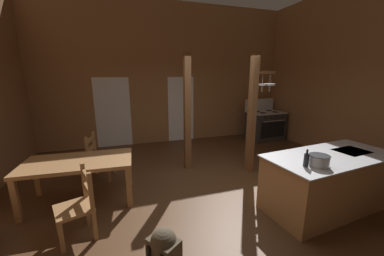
{
  "coord_description": "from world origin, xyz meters",
  "views": [
    {
      "loc": [
        -1.5,
        -3.36,
        2.13
      ],
      "look_at": [
        -0.11,
        0.91,
        1.04
      ],
      "focal_mm": 20.84,
      "sensor_mm": 36.0,
      "label": 1
    }
  ],
  "objects_px": {
    "stove_range": "(265,125)",
    "mixing_bowl_on_counter": "(319,157)",
    "backpack": "(164,253)",
    "bottle_tall_on_counter": "(306,160)",
    "kitchen_island": "(328,181)",
    "ladderback_chair_by_post": "(99,158)",
    "ladderback_chair_near_window": "(78,206)",
    "stockpot_on_counter": "(319,160)",
    "dining_table": "(79,165)"
  },
  "relations": [
    {
      "from": "stove_range",
      "to": "mixing_bowl_on_counter",
      "type": "distance_m",
      "value": 4.18
    },
    {
      "from": "backpack",
      "to": "bottle_tall_on_counter",
      "type": "distance_m",
      "value": 2.16
    },
    {
      "from": "kitchen_island",
      "to": "backpack",
      "type": "distance_m",
      "value": 2.84
    },
    {
      "from": "ladderback_chair_by_post",
      "to": "backpack",
      "type": "height_order",
      "value": "ladderback_chair_by_post"
    },
    {
      "from": "ladderback_chair_near_window",
      "to": "stockpot_on_counter",
      "type": "xyz_separation_m",
      "value": [
        3.16,
        -0.75,
        0.53
      ]
    },
    {
      "from": "bottle_tall_on_counter",
      "to": "stockpot_on_counter",
      "type": "bearing_deg",
      "value": -11.83
    },
    {
      "from": "stockpot_on_counter",
      "to": "stove_range",
      "type": "bearing_deg",
      "value": 62.93
    },
    {
      "from": "dining_table",
      "to": "backpack",
      "type": "height_order",
      "value": "dining_table"
    },
    {
      "from": "kitchen_island",
      "to": "ladderback_chair_by_post",
      "type": "distance_m",
      "value": 4.26
    },
    {
      "from": "stove_range",
      "to": "ladderback_chair_near_window",
      "type": "xyz_separation_m",
      "value": [
        -5.18,
        -3.2,
        -0.03
      ]
    },
    {
      "from": "kitchen_island",
      "to": "mixing_bowl_on_counter",
      "type": "height_order",
      "value": "mixing_bowl_on_counter"
    },
    {
      "from": "ladderback_chair_near_window",
      "to": "backpack",
      "type": "relative_size",
      "value": 1.59
    },
    {
      "from": "dining_table",
      "to": "mixing_bowl_on_counter",
      "type": "distance_m",
      "value": 3.82
    },
    {
      "from": "dining_table",
      "to": "mixing_bowl_on_counter",
      "type": "bearing_deg",
      "value": -23.08
    },
    {
      "from": "dining_table",
      "to": "backpack",
      "type": "bearing_deg",
      "value": -61.49
    },
    {
      "from": "ladderback_chair_by_post",
      "to": "stockpot_on_counter",
      "type": "relative_size",
      "value": 2.81
    },
    {
      "from": "ladderback_chair_by_post",
      "to": "ladderback_chair_near_window",
      "type": "bearing_deg",
      "value": -93.98
    },
    {
      "from": "ladderback_chair_by_post",
      "to": "stockpot_on_counter",
      "type": "distance_m",
      "value": 3.99
    },
    {
      "from": "mixing_bowl_on_counter",
      "to": "backpack",
      "type": "bearing_deg",
      "value": -169.76
    },
    {
      "from": "stockpot_on_counter",
      "to": "bottle_tall_on_counter",
      "type": "height_order",
      "value": "bottle_tall_on_counter"
    },
    {
      "from": "mixing_bowl_on_counter",
      "to": "bottle_tall_on_counter",
      "type": "height_order",
      "value": "bottle_tall_on_counter"
    },
    {
      "from": "stockpot_on_counter",
      "to": "bottle_tall_on_counter",
      "type": "relative_size",
      "value": 1.38
    },
    {
      "from": "dining_table",
      "to": "stove_range",
      "type": "bearing_deg",
      "value": 23.12
    },
    {
      "from": "mixing_bowl_on_counter",
      "to": "ladderback_chair_near_window",
      "type": "bearing_deg",
      "value": 170.89
    },
    {
      "from": "kitchen_island",
      "to": "dining_table",
      "type": "bearing_deg",
      "value": 159.56
    },
    {
      "from": "ladderback_chair_by_post",
      "to": "bottle_tall_on_counter",
      "type": "height_order",
      "value": "bottle_tall_on_counter"
    },
    {
      "from": "ladderback_chair_by_post",
      "to": "backpack",
      "type": "bearing_deg",
      "value": -73.52
    },
    {
      "from": "ladderback_chair_by_post",
      "to": "mixing_bowl_on_counter",
      "type": "relative_size",
      "value": 5.82
    },
    {
      "from": "stockpot_on_counter",
      "to": "mixing_bowl_on_counter",
      "type": "distance_m",
      "value": 0.32
    },
    {
      "from": "stove_range",
      "to": "stockpot_on_counter",
      "type": "relative_size",
      "value": 3.9
    },
    {
      "from": "dining_table",
      "to": "kitchen_island",
      "type": "bearing_deg",
      "value": -20.44
    },
    {
      "from": "ladderback_chair_by_post",
      "to": "bottle_tall_on_counter",
      "type": "xyz_separation_m",
      "value": [
        2.85,
        -2.5,
        0.55
      ]
    },
    {
      "from": "dining_table",
      "to": "stockpot_on_counter",
      "type": "relative_size",
      "value": 5.16
    },
    {
      "from": "backpack",
      "to": "stockpot_on_counter",
      "type": "distance_m",
      "value": 2.32
    },
    {
      "from": "stockpot_on_counter",
      "to": "bottle_tall_on_counter",
      "type": "bearing_deg",
      "value": 168.17
    },
    {
      "from": "ladderback_chair_by_post",
      "to": "stove_range",
      "type": "bearing_deg",
      "value": 15.69
    },
    {
      "from": "dining_table",
      "to": "stockpot_on_counter",
      "type": "height_order",
      "value": "stockpot_on_counter"
    },
    {
      "from": "ladderback_chair_near_window",
      "to": "ladderback_chair_by_post",
      "type": "distance_m",
      "value": 1.79
    },
    {
      "from": "dining_table",
      "to": "ladderback_chair_by_post",
      "type": "height_order",
      "value": "ladderback_chair_by_post"
    },
    {
      "from": "stove_range",
      "to": "backpack",
      "type": "xyz_separation_m",
      "value": [
        -4.24,
        -4.19,
        -0.17
      ]
    },
    {
      "from": "stove_range",
      "to": "mixing_bowl_on_counter",
      "type": "xyz_separation_m",
      "value": [
        -1.79,
        -3.75,
        0.45
      ]
    },
    {
      "from": "bottle_tall_on_counter",
      "to": "backpack",
      "type": "bearing_deg",
      "value": -172.34
    },
    {
      "from": "mixing_bowl_on_counter",
      "to": "stove_range",
      "type": "bearing_deg",
      "value": 64.53
    },
    {
      "from": "ladderback_chair_near_window",
      "to": "backpack",
      "type": "xyz_separation_m",
      "value": [
        0.94,
        -0.99,
        -0.14
      ]
    },
    {
      "from": "dining_table",
      "to": "mixing_bowl_on_counter",
      "type": "xyz_separation_m",
      "value": [
        3.5,
        -1.49,
        0.28
      ]
    },
    {
      "from": "stove_range",
      "to": "ladderback_chair_near_window",
      "type": "relative_size",
      "value": 1.39
    },
    {
      "from": "stove_range",
      "to": "ladderback_chair_near_window",
      "type": "height_order",
      "value": "stove_range"
    },
    {
      "from": "backpack",
      "to": "bottle_tall_on_counter",
      "type": "xyz_separation_m",
      "value": [
        2.03,
        0.27,
        0.68
      ]
    },
    {
      "from": "dining_table",
      "to": "ladderback_chair_near_window",
      "type": "distance_m",
      "value": 0.97
    },
    {
      "from": "ladderback_chair_by_post",
      "to": "backpack",
      "type": "xyz_separation_m",
      "value": [
        0.82,
        -2.77,
        -0.14
      ]
    }
  ]
}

